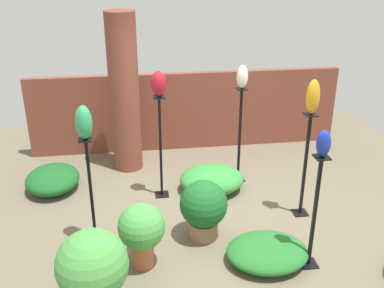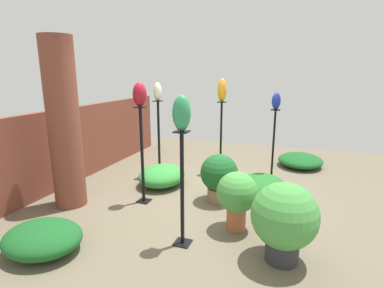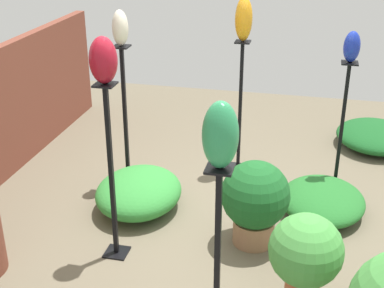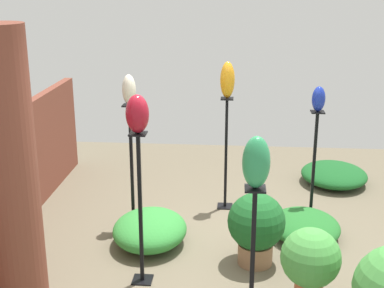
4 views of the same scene
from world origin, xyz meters
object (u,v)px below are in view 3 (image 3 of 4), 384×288
(pedestal_ruby, at_px, (112,180))
(art_vase_jade, at_px, (220,135))
(pedestal_amber, at_px, (240,112))
(pedestal_jade, at_px, (217,275))
(pedestal_cobalt, at_px, (341,134))
(potted_plant_near_pillar, at_px, (305,255))
(art_vase_ivory, at_px, (120,28))
(potted_plant_back_center, at_px, (255,199))
(art_vase_amber, at_px, (244,19))
(art_vase_cobalt, at_px, (352,47))
(art_vase_ruby, at_px, (103,60))
(pedestal_ivory, at_px, (125,123))

(pedestal_ruby, relative_size, art_vase_jade, 3.84)
(pedestal_amber, bearing_deg, pedestal_jade, -174.57)
(pedestal_cobalt, bearing_deg, potted_plant_near_pillar, 172.01)
(pedestal_amber, bearing_deg, art_vase_ivory, 119.57)
(pedestal_amber, bearing_deg, potted_plant_near_pillar, -160.06)
(pedestal_ruby, distance_m, potted_plant_back_center, 1.26)
(art_vase_jade, bearing_deg, art_vase_amber, 5.43)
(art_vase_cobalt, bearing_deg, art_vase_ruby, 130.21)
(pedestal_ivory, relative_size, potted_plant_back_center, 1.93)
(pedestal_ruby, height_order, pedestal_ivory, pedestal_ruby)
(pedestal_cobalt, height_order, potted_plant_near_pillar, pedestal_cobalt)
(pedestal_ruby, xyz_separation_m, potted_plant_near_pillar, (-0.35, -1.60, -0.23))
(pedestal_jade, distance_m, art_vase_ivory, 2.78)
(pedestal_ruby, height_order, art_vase_ivory, art_vase_ivory)
(art_vase_cobalt, xyz_separation_m, potted_plant_near_pillar, (-1.93, 0.27, -1.07))
(pedestal_jade, bearing_deg, art_vase_cobalt, -17.99)
(potted_plant_back_center, bearing_deg, potted_plant_near_pillar, -150.05)
(pedestal_ivory, bearing_deg, pedestal_jade, -147.66)
(art_vase_ruby, distance_m, art_vase_ivory, 1.30)
(art_vase_jade, bearing_deg, pedestal_ruby, 48.69)
(pedestal_ruby, xyz_separation_m, potted_plant_back_center, (0.44, -1.14, -0.28))
(pedestal_amber, height_order, art_vase_ruby, art_vase_ruby)
(art_vase_amber, bearing_deg, pedestal_amber, -90.00)
(art_vase_jade, xyz_separation_m, potted_plant_back_center, (1.37, -0.09, -1.18))
(pedestal_ruby, xyz_separation_m, pedestal_ivory, (1.25, 0.33, -0.01))
(pedestal_ivory, bearing_deg, art_vase_amber, -60.43)
(potted_plant_back_center, bearing_deg, pedestal_cobalt, -32.61)
(pedestal_amber, relative_size, art_vase_amber, 3.24)
(art_vase_amber, height_order, art_vase_ivory, art_vase_amber)
(pedestal_jade, bearing_deg, pedestal_ivory, 32.34)
(art_vase_amber, relative_size, potted_plant_back_center, 0.58)
(pedestal_jade, bearing_deg, art_vase_ivory, 32.34)
(pedestal_jade, xyz_separation_m, art_vase_ruby, (0.93, 1.06, 1.08))
(art_vase_ivory, xyz_separation_m, potted_plant_near_pillar, (-1.60, -1.92, -1.21))
(pedestal_ivory, xyz_separation_m, art_vase_ivory, (0.00, 0.00, 0.99))
(pedestal_ruby, distance_m, art_vase_cobalt, 2.59)
(art_vase_cobalt, bearing_deg, pedestal_ruby, 130.21)
(pedestal_ivory, bearing_deg, pedestal_ruby, -165.45)
(pedestal_ivory, bearing_deg, art_vase_jade, -147.66)
(pedestal_amber, height_order, pedestal_jade, pedestal_amber)
(pedestal_cobalt, distance_m, art_vase_ruby, 2.68)
(pedestal_amber, distance_m, art_vase_jade, 2.98)
(pedestal_ruby, relative_size, potted_plant_back_center, 1.97)
(pedestal_ivory, relative_size, art_vase_cobalt, 5.08)
(pedestal_amber, xyz_separation_m, art_vase_cobalt, (-0.30, -1.08, 0.87))
(art_vase_jade, bearing_deg, pedestal_cobalt, -17.99)
(pedestal_ivory, xyz_separation_m, art_vase_cobalt, (0.33, -2.20, 0.85))
(pedestal_ruby, distance_m, art_vase_ivory, 1.62)
(pedestal_jade, height_order, art_vase_amber, art_vase_amber)
(pedestal_ivory, height_order, art_vase_jade, art_vase_jade)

